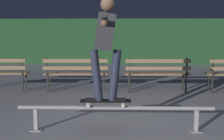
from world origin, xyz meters
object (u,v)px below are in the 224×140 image
at_px(skateboard, 106,101).
at_px(park_bench_left_center, 76,71).
at_px(skateboarder, 106,40).
at_px(grind_rail, 116,111).
at_px(park_bench_right_center, 157,71).

distance_m(skateboard, park_bench_left_center, 3.29).
bearing_deg(skateboard, skateboarder, 1.30).
bearing_deg(skateboarder, grind_rail, -0.03).
bearing_deg(park_bench_right_center, grind_rail, -107.41).
bearing_deg(grind_rail, park_bench_right_center, 72.59).
bearing_deg(skateboarder, skateboard, -178.70).
height_order(grind_rail, skateboard, skateboard).
xyz_separation_m(skateboarder, park_bench_right_center, (1.14, 3.16, -0.86)).
bearing_deg(skateboarder, park_bench_left_center, 105.92).
relative_size(grind_rail, park_bench_right_center, 1.87).
xyz_separation_m(grind_rail, skateboarder, (-0.15, 0.00, 1.09)).
height_order(skateboarder, park_bench_left_center, skateboarder).
bearing_deg(park_bench_left_center, park_bench_right_center, 0.00).
bearing_deg(skateboarder, park_bench_right_center, 70.15).
distance_m(park_bench_left_center, park_bench_right_center, 2.04).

